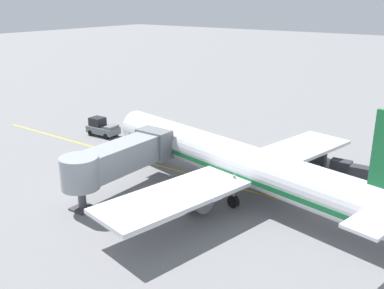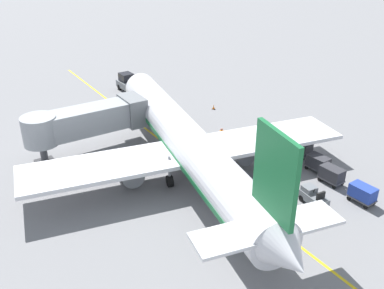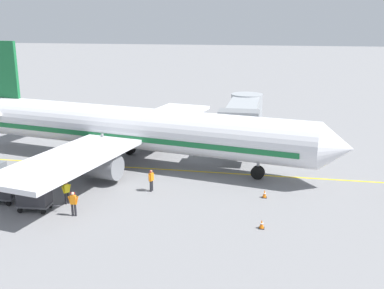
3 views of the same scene
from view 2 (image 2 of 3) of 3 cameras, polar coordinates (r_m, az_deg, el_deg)
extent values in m
plane|color=slate|center=(41.00, 1.56, -3.80)|extent=(400.00, 400.00, 0.00)
cube|color=gold|center=(41.00, 1.56, -3.80)|extent=(0.24, 80.00, 0.01)
cylinder|color=silver|center=(39.74, -0.83, 0.54)|extent=(9.88, 32.11, 3.70)
cube|color=#196B38|center=(39.94, -0.82, -0.06)|extent=(9.42, 29.60, 0.44)
cone|color=silver|center=(55.02, -7.18, 7.86)|extent=(4.03, 3.06, 3.63)
cone|color=silver|center=(26.56, 12.88, -14.37)|extent=(3.63, 3.36, 3.14)
cube|color=black|center=(53.16, -6.72, 7.95)|extent=(2.94, 1.62, 0.60)
cube|color=silver|center=(39.19, -0.31, -0.91)|extent=(30.44, 10.96, 0.36)
cylinder|color=gray|center=(39.10, -8.29, -3.37)|extent=(2.59, 3.53, 2.00)
cylinder|color=gray|center=(42.45, 6.26, -0.70)|extent=(2.59, 3.53, 2.00)
cube|color=#196B38|center=(25.70, 10.94, -3.90)|extent=(1.17, 4.38, 5.50)
cube|color=silver|center=(28.06, 10.02, -10.85)|extent=(10.32, 4.50, 0.24)
cylinder|color=black|center=(50.57, -5.26, 2.92)|extent=(0.66, 1.17, 1.10)
cylinder|color=gray|center=(49.98, -5.34, 4.55)|extent=(0.24, 0.24, 2.00)
cylinder|color=black|center=(38.73, -2.96, -4.86)|extent=(0.66, 1.17, 1.10)
cylinder|color=gray|center=(37.95, -3.01, -2.86)|extent=(0.24, 0.24, 2.00)
cylinder|color=black|center=(40.18, 3.28, -3.62)|extent=(0.66, 1.17, 1.10)
cylinder|color=gray|center=(39.42, 3.34, -1.67)|extent=(0.24, 0.24, 2.00)
cube|color=#93999E|center=(45.00, -13.04, 3.32)|extent=(10.59, 2.80, 2.60)
cube|color=slate|center=(46.52, -7.87, 4.54)|extent=(2.00, 3.50, 2.99)
cylinder|color=#93999E|center=(43.75, -19.51, 1.75)|extent=(3.36, 3.36, 2.86)
cylinder|color=#4C4C51|center=(44.75, -19.05, -1.03)|extent=(0.70, 0.70, 2.19)
cube|color=#38383A|center=(45.20, -18.86, -2.17)|extent=(1.80, 1.80, 0.16)
cube|color=slate|center=(62.59, -8.23, 7.75)|extent=(2.43, 4.51, 0.90)
cube|color=black|center=(63.12, -8.72, 8.83)|extent=(1.74, 1.93, 1.10)
cube|color=slate|center=(61.09, -7.58, 7.94)|extent=(1.93, 1.20, 0.36)
cylinder|color=black|center=(61.94, -6.81, 7.19)|extent=(0.39, 0.82, 0.80)
cylinder|color=black|center=(61.12, -8.34, 6.83)|extent=(0.39, 0.82, 0.80)
cylinder|color=black|center=(64.34, -8.07, 7.86)|extent=(0.39, 0.82, 0.80)
cylinder|color=black|center=(63.55, -9.57, 7.51)|extent=(0.39, 0.82, 0.80)
cube|color=navy|center=(39.58, 9.82, -4.37)|extent=(2.38, 2.75, 0.70)
cube|color=navy|center=(39.88, 9.74, -3.16)|extent=(1.43, 1.44, 0.44)
cube|color=black|center=(38.65, 10.03, -4.04)|extent=(0.79, 0.60, 0.64)
cylinder|color=black|center=(39.36, 9.86, -3.47)|extent=(0.21, 0.26, 0.54)
cylinder|color=black|center=(40.42, 8.85, -4.17)|extent=(0.47, 0.58, 0.56)
cylinder|color=black|center=(40.58, 10.36, -4.16)|extent=(0.47, 0.58, 0.56)
cylinder|color=black|center=(38.94, 9.17, -5.48)|extent=(0.47, 0.58, 0.56)
cylinder|color=black|center=(39.11, 10.74, -5.47)|extent=(0.47, 0.58, 0.56)
cube|color=slate|center=(37.59, 15.85, -6.88)|extent=(1.43, 2.60, 0.70)
cube|color=slate|center=(37.71, 15.27, -5.66)|extent=(1.11, 1.14, 0.44)
cube|color=black|center=(36.84, 16.68, -6.51)|extent=(0.85, 0.24, 0.64)
cylinder|color=black|center=(37.33, 15.85, -5.95)|extent=(0.10, 0.27, 0.54)
cylinder|color=black|center=(37.98, 14.30, -6.92)|extent=(0.25, 0.58, 0.56)
cylinder|color=black|center=(38.63, 15.53, -6.48)|extent=(0.25, 0.58, 0.56)
cylinder|color=black|center=(36.95, 16.05, -8.21)|extent=(0.25, 0.58, 0.56)
cylinder|color=black|center=(37.61, 17.29, -7.72)|extent=(0.25, 0.58, 0.56)
cube|color=#4C4C51|center=(45.18, 14.16, -1.02)|extent=(1.43, 2.27, 0.12)
cube|color=#2D2D33|center=(44.91, 14.25, -0.33)|extent=(1.36, 2.16, 1.10)
cylinder|color=#4C4C51|center=(46.00, 12.81, -0.36)|extent=(0.11, 0.70, 0.07)
cylinder|color=black|center=(45.37, 12.89, -1.09)|extent=(0.14, 0.37, 0.36)
cylinder|color=black|center=(46.13, 13.82, -0.71)|extent=(0.14, 0.37, 0.36)
cylinder|color=black|center=(44.45, 14.45, -1.88)|extent=(0.14, 0.37, 0.36)
cylinder|color=black|center=(45.23, 15.37, -1.48)|extent=(0.14, 0.37, 0.36)
cube|color=#4C4C51|center=(42.84, 16.25, -2.89)|extent=(1.43, 2.27, 0.12)
cube|color=#2D2D33|center=(42.56, 16.36, -2.17)|extent=(1.36, 2.16, 1.10)
cylinder|color=#4C4C51|center=(43.61, 14.79, -2.16)|extent=(0.11, 0.70, 0.07)
cylinder|color=black|center=(42.99, 14.91, -2.96)|extent=(0.14, 0.37, 0.36)
cylinder|color=black|center=(43.77, 15.84, -2.53)|extent=(0.14, 0.37, 0.36)
cylinder|color=black|center=(42.14, 16.60, -3.83)|extent=(0.14, 0.37, 0.36)
cylinder|color=black|center=(42.94, 17.52, -3.38)|extent=(0.14, 0.37, 0.36)
cube|color=#4C4C51|center=(41.24, 17.92, -4.35)|extent=(1.43, 2.27, 0.12)
cube|color=#2D2D33|center=(40.95, 18.04, -3.62)|extent=(1.36, 2.16, 1.10)
cylinder|color=#4C4C51|center=(41.96, 16.37, -3.57)|extent=(0.11, 0.70, 0.07)
cylinder|color=black|center=(41.37, 16.52, -4.43)|extent=(0.14, 0.37, 0.36)
cylinder|color=black|center=(42.16, 17.46, -3.95)|extent=(0.14, 0.37, 0.36)
cylinder|color=black|center=(40.57, 18.31, -5.36)|extent=(0.14, 0.37, 0.36)
cylinder|color=black|center=(41.38, 19.24, -4.85)|extent=(0.14, 0.37, 0.36)
cube|color=#4C4C51|center=(39.32, 21.53, -6.61)|extent=(1.43, 2.27, 0.12)
cube|color=#233D9E|center=(39.01, 21.68, -5.85)|extent=(1.36, 2.16, 1.10)
cylinder|color=#4C4C51|center=(39.95, 19.84, -5.76)|extent=(0.11, 0.70, 0.07)
cylinder|color=black|center=(39.39, 20.04, -6.68)|extent=(0.14, 0.37, 0.36)
cylinder|color=black|center=(40.20, 20.96, -6.13)|extent=(0.14, 0.37, 0.36)
cylinder|color=black|center=(38.70, 22.01, -7.69)|extent=(0.14, 0.37, 0.36)
cylinder|color=black|center=(39.53, 22.91, -7.11)|extent=(0.14, 0.37, 0.36)
cylinder|color=#232328|center=(47.32, 11.81, 0.55)|extent=(0.15, 0.15, 0.85)
cylinder|color=#232328|center=(47.21, 11.99, 0.47)|extent=(0.15, 0.15, 0.85)
cube|color=orange|center=(46.96, 11.98, 1.31)|extent=(0.28, 0.40, 0.60)
cylinder|color=orange|center=(47.12, 11.75, 1.35)|extent=(0.11, 0.23, 0.57)
cylinder|color=orange|center=(46.84, 12.21, 1.15)|extent=(0.11, 0.23, 0.57)
sphere|color=beige|center=(46.78, 12.03, 1.78)|extent=(0.22, 0.22, 0.22)
cube|color=red|center=(46.78, 12.03, 1.81)|extent=(0.11, 0.27, 0.10)
cylinder|color=#232328|center=(46.63, 3.79, 0.69)|extent=(0.15, 0.15, 0.85)
cylinder|color=#232328|center=(46.70, 4.03, 0.72)|extent=(0.15, 0.15, 0.85)
cube|color=orange|center=(46.35, 3.94, 1.51)|extent=(0.43, 0.34, 0.60)
cylinder|color=orange|center=(46.30, 3.64, 1.42)|extent=(0.24, 0.15, 0.57)
cylinder|color=orange|center=(46.45, 4.23, 1.49)|extent=(0.24, 0.15, 0.57)
sphere|color=#997051|center=(46.18, 3.95, 2.00)|extent=(0.22, 0.22, 0.22)
cube|color=red|center=(46.17, 3.95, 2.02)|extent=(0.28, 0.15, 0.10)
cylinder|color=#232328|center=(45.19, 11.25, -0.69)|extent=(0.15, 0.15, 0.85)
cylinder|color=#232328|center=(45.22, 11.50, -0.69)|extent=(0.15, 0.15, 0.85)
cube|color=yellow|center=(44.88, 11.46, 0.14)|extent=(0.45, 0.41, 0.60)
cylinder|color=yellow|center=(44.87, 11.14, 0.09)|extent=(0.23, 0.20, 0.57)
cylinder|color=yellow|center=(44.95, 11.77, 0.07)|extent=(0.23, 0.20, 0.57)
sphere|color=#997051|center=(44.70, 11.51, 0.63)|extent=(0.22, 0.22, 0.22)
cube|color=red|center=(44.69, 11.51, 0.65)|extent=(0.26, 0.22, 0.10)
cube|color=black|center=(55.79, 2.88, 4.72)|extent=(0.36, 0.36, 0.04)
cone|color=orange|center=(55.68, 2.89, 5.01)|extent=(0.30, 0.30, 0.55)
cylinder|color=white|center=(55.67, 2.89, 5.03)|extent=(0.21, 0.21, 0.06)
cube|color=black|center=(53.13, -1.73, 3.60)|extent=(0.36, 0.36, 0.04)
cone|color=orange|center=(53.02, -1.74, 3.89)|extent=(0.30, 0.30, 0.55)
cylinder|color=white|center=(53.01, -1.74, 3.92)|extent=(0.21, 0.21, 0.06)
camera|label=1|loc=(18.55, -82.51, -6.14)|focal=41.12mm
camera|label=3|loc=(71.55, 21.52, 18.31)|focal=42.99mm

